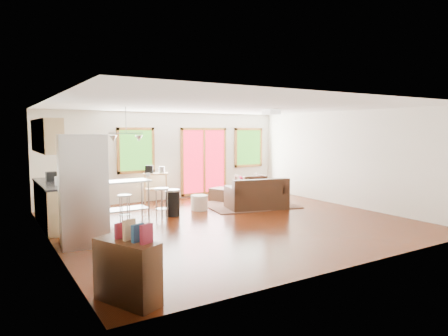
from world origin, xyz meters
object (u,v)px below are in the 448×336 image
loveseat (257,197)px  armchair (251,185)px  coffee_table (251,190)px  kitchen_cart (155,177)px  ottoman (222,194)px  rug (249,205)px  refrigerator (83,190)px  island (118,193)px

loveseat → armchair: size_ratio=2.15×
coffee_table → kitchen_cart: size_ratio=1.00×
ottoman → kitchen_cart: bearing=156.8°
armchair → kitchen_cart: size_ratio=0.73×
rug → loveseat: loveseat is taller
ottoman → refrigerator: (-4.46, -2.57, 0.81)m
rug → kitchen_cart: (-2.05, 1.79, 0.72)m
rug → refrigerator: size_ratio=1.19×
rug → loveseat: 0.59m
armchair → ottoman: 1.11m
loveseat → refrigerator: (-4.63, -1.05, 0.67)m
armchair → refrigerator: 6.18m
rug → coffee_table: bearing=51.9°
rug → island: size_ratio=1.64×
loveseat → armchair: bearing=73.5°
kitchen_cart → armchair: bearing=-13.6°
rug → kitchen_cart: size_ratio=2.21×
rug → armchair: bearing=53.3°
refrigerator → loveseat: bearing=18.5°
loveseat → kitchen_cart: (-1.95, 2.29, 0.41)m
rug → island: (-3.62, 0.08, 0.61)m
rug → island: 3.67m
ottoman → island: (-3.35, -0.95, 0.44)m
armchair → kitchen_cart: (-2.87, 0.69, 0.34)m
rug → coffee_table: size_ratio=2.22×
loveseat → kitchen_cart: kitchen_cart is taller
coffee_table → island: bearing=-173.3°
coffee_table → refrigerator: size_ratio=0.54×
refrigerator → island: (1.11, 1.62, -0.37)m
refrigerator → island: bearing=61.4°
ottoman → refrigerator: bearing=-150.0°
refrigerator → ottoman: bearing=35.7°
rug → armchair: size_ratio=3.02×
rug → coffee_table: 0.76m
rug → loveseat: bearing=-101.6°
kitchen_cart → rug: bearing=-41.2°
rug → refrigerator: refrigerator is taller
loveseat → coffee_table: size_ratio=1.58×
rug → ottoman: 1.08m
kitchen_cart → coffee_table: bearing=-26.6°
rug → refrigerator: 5.07m
ottoman → kitchen_cart: kitchen_cart is taller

